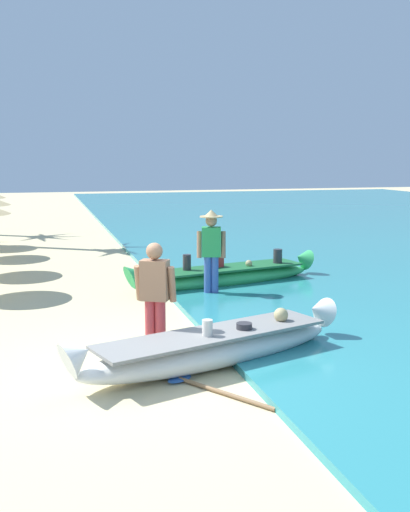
{
  "coord_description": "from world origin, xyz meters",
  "views": [
    {
      "loc": [
        -1.29,
        -7.54,
        2.71
      ],
      "look_at": [
        1.59,
        3.14,
        0.9
      ],
      "focal_mm": 43.15,
      "sensor_mm": 36.0,
      "label": 1
    }
  ],
  "objects_px": {
    "paddle": "(207,387)",
    "boat_white_foreground": "(214,347)",
    "boat_green_midground": "(225,276)",
    "person_vendor_hatted": "(211,247)",
    "person_tourist_customer": "(155,295)"
  },
  "relations": [
    {
      "from": "boat_green_midground",
      "to": "paddle",
      "type": "xyz_separation_m",
      "value": [
        -1.86,
        -5.39,
        -0.22
      ]
    },
    {
      "from": "person_vendor_hatted",
      "to": "person_tourist_customer",
      "type": "distance_m",
      "value": 3.76
    },
    {
      "from": "boat_green_midground",
      "to": "paddle",
      "type": "bearing_deg",
      "value": -109.05
    },
    {
      "from": "boat_white_foreground",
      "to": "boat_green_midground",
      "type": "xyz_separation_m",
      "value": [
        1.56,
        4.63,
        -0.01
      ]
    },
    {
      "from": "boat_white_foreground",
      "to": "paddle",
      "type": "xyz_separation_m",
      "value": [
        -0.31,
        -0.76,
        -0.23
      ]
    },
    {
      "from": "boat_green_midground",
      "to": "person_vendor_hatted",
      "type": "distance_m",
      "value": 1.22
    },
    {
      "from": "person_tourist_customer",
      "to": "boat_white_foreground",
      "type": "bearing_deg",
      "value": -33.98
    },
    {
      "from": "person_tourist_customer",
      "to": "boat_green_midground",
      "type": "bearing_deg",
      "value": 61.79
    },
    {
      "from": "person_vendor_hatted",
      "to": "paddle",
      "type": "distance_m",
      "value": 4.85
    },
    {
      "from": "boat_white_foreground",
      "to": "paddle",
      "type": "height_order",
      "value": "boat_white_foreground"
    },
    {
      "from": "boat_white_foreground",
      "to": "person_vendor_hatted",
      "type": "relative_size",
      "value": 2.38
    },
    {
      "from": "boat_white_foreground",
      "to": "boat_green_midground",
      "type": "distance_m",
      "value": 4.88
    },
    {
      "from": "paddle",
      "to": "boat_white_foreground",
      "type": "bearing_deg",
      "value": 68.25
    },
    {
      "from": "boat_green_midground",
      "to": "paddle",
      "type": "height_order",
      "value": "boat_green_midground"
    },
    {
      "from": "person_vendor_hatted",
      "to": "person_tourist_customer",
      "type": "xyz_separation_m",
      "value": [
        -1.71,
        -3.34,
        -0.08
      ]
    }
  ]
}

